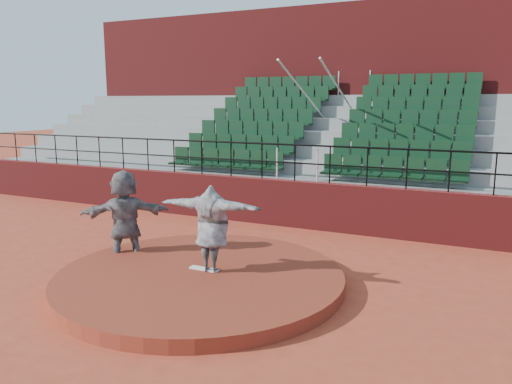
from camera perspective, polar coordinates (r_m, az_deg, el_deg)
ground at (r=9.84m, az=-6.36°, el=-10.45°), size 90.00×90.00×0.00m
pitchers_mound at (r=9.80m, az=-6.38°, el=-9.76°), size 5.50×5.50×0.25m
pitching_rubber at (r=9.87m, az=-5.93°, el=-8.74°), size 0.60×0.15×0.03m
boundary_wall at (r=13.99m, az=4.40°, el=-1.35°), size 24.00×0.30×1.30m
wall_railing at (r=13.77m, az=4.48°, el=4.27°), size 24.04×0.05×1.03m
seating_deck at (r=17.27m, az=8.80°, el=3.49°), size 24.00×5.97×4.63m
press_box_facade at (r=20.97m, az=12.13°, el=10.33°), size 24.00×3.00×7.10m
pitcher at (r=9.57m, az=-5.08°, el=-4.17°), size 2.10×0.70×1.68m
fielder at (r=11.18m, az=-14.74°, el=-2.71°), size 1.85×1.67×2.04m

